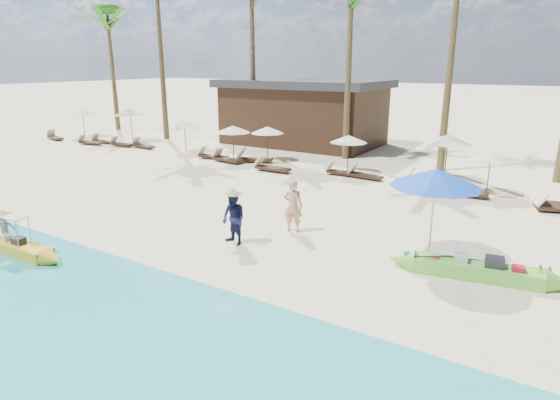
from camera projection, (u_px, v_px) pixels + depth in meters
The scene contains 34 objects.
ground at pixel (250, 249), 14.07m from camera, with size 240.00×240.00×0.00m, color #FBE2BA.
wet_sand_strip at pixel (114, 325), 10.00m from camera, with size 240.00×4.50×0.01m, color tan.
green_canoe at pixel (476, 270), 12.13m from camera, with size 5.05×1.20×0.65m.
yellow_canoe at pixel (16, 247), 13.71m from camera, with size 4.49×0.68×1.16m.
tourist at pixel (293, 206), 15.30m from camera, with size 0.64×0.42×1.76m, color tan.
vendor_green at pixel (234, 218), 14.23m from camera, with size 0.81×0.63×1.66m, color #161A3E.
vendor_yellow at pixel (5, 228), 13.98m from camera, with size 0.59×0.34×0.91m, color gray.
blue_umbrella at pixel (436, 178), 12.62m from camera, with size 2.47×2.47×2.66m.
resort_parasol_0 at pixel (82, 112), 34.84m from camera, with size 1.99×1.99×2.05m.
lounger_0_left at pixel (55, 137), 33.94m from camera, with size 1.95×1.00×0.63m.
lounger_0_right at pixel (101, 140), 32.56m from camera, with size 1.66×0.54×0.56m.
resort_parasol_1 at pixel (130, 112), 32.61m from camera, with size 2.25×2.25×2.31m.
lounger_1_left at pixel (89, 142), 31.87m from camera, with size 1.87×0.95×0.61m.
lounger_1_right at pixel (120, 144), 31.23m from camera, with size 1.73×0.63×0.58m.
resort_parasol_2 at pixel (184, 124), 28.98m from camera, with size 1.89×1.89×1.95m.
lounger_2_left at pixel (142, 145), 30.63m from camera, with size 1.83×0.69×0.61m.
resort_parasol_3 at pixel (233, 129), 26.15m from camera, with size 1.95×1.95×2.01m.
lounger_3_left at pixel (211, 155), 27.21m from camera, with size 1.93×0.84×0.64m.
lounger_3_right at pixel (226, 158), 26.29m from camera, with size 2.07×0.91×0.68m.
resort_parasol_4 at pixel (267, 130), 26.20m from camera, with size 1.90×1.90×1.95m.
lounger_4_left at pixel (253, 158), 26.24m from camera, with size 2.06×1.21×0.67m.
lounger_4_right at pixel (271, 167), 24.07m from camera, with size 1.98×0.63×0.67m.
resort_parasol_5 at pixel (349, 139), 23.27m from camera, with size 1.87×1.87×1.93m.
lounger_5_left at pixel (341, 171), 23.20m from camera, with size 1.81×0.63×0.61m.
resort_parasol_6 at pixel (448, 139), 21.57m from camera, with size 2.15×2.15×2.22m.
lounger_6_left at pixel (364, 175), 22.57m from camera, with size 1.74×0.66×0.58m.
lounger_6_right at pixel (425, 181), 21.23m from camera, with size 2.06×0.94×0.67m.
resort_parasol_7 at pixel (491, 156), 19.49m from camera, with size 1.76×1.76×1.81m.
lounger_7_left at pixel (462, 191), 19.57m from camera, with size 1.98×0.80×0.65m.
lounger_7_right at pixel (555, 203), 17.97m from camera, with size 1.91×0.91×0.62m.
lounger_8_left at pixel (559, 207), 17.47m from camera, with size 1.90×1.07×0.62m.
palm_0 at pixel (108, 27), 36.90m from camera, with size 2.08×2.08×9.90m.
palm_3 at pixel (351, 0), 24.96m from camera, with size 2.08×2.08×10.52m.
pavilion_west at pixel (303, 112), 31.75m from camera, with size 10.80×6.60×4.30m.
Camera 1 is at (7.71, -10.61, 5.39)m, focal length 30.00 mm.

